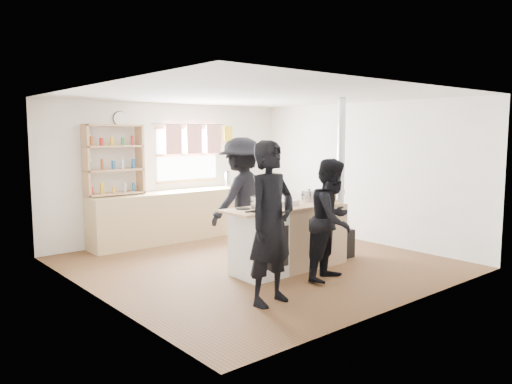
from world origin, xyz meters
TOP-DOWN VIEW (x-y plane):
  - ground at (0.00, 0.00)m, footprint 5.00×5.00m
  - back_counter at (0.00, 2.22)m, footprint 3.40×0.55m
  - shelving_unit at (-1.20, 2.34)m, footprint 1.00×0.28m
  - thermos at (1.09, 2.22)m, footprint 0.10×0.10m
  - cooking_island at (0.14, -0.55)m, footprint 1.97×0.64m
  - skillet_greens at (-0.51, -0.77)m, footprint 0.30×0.30m
  - roast_tray at (0.07, -0.54)m, footprint 0.34×0.25m
  - stockpot_stove at (-0.38, -0.47)m, footprint 0.23×0.23m
  - stockpot_counter at (0.63, -0.45)m, footprint 0.26×0.26m
  - bread_board at (0.85, -0.66)m, footprint 0.31×0.24m
  - flue_heater at (1.23, -0.54)m, footprint 0.35×0.35m
  - person_near_left at (-1.04, -1.47)m, footprint 0.74×0.54m
  - person_near_right at (0.21, -1.29)m, footprint 0.93×0.81m
  - person_far at (-0.00, 0.38)m, footprint 1.34×0.94m

SIDE VIEW (x-z plane):
  - ground at x=0.00m, z-range -0.01..0.00m
  - back_counter at x=0.00m, z-range 0.00..0.90m
  - cooking_island at x=0.14m, z-range 0.00..0.93m
  - flue_heater at x=1.23m, z-range -0.59..1.91m
  - person_near_right at x=0.21m, z-range 0.00..1.62m
  - person_near_left at x=-1.04m, z-range 0.00..1.87m
  - person_far at x=0.00m, z-range 0.00..1.89m
  - skillet_greens at x=-0.51m, z-range 0.93..0.98m
  - roast_tray at x=0.07m, z-range 0.93..1.01m
  - bread_board at x=0.85m, z-range 0.92..1.04m
  - stockpot_stove at x=-0.38m, z-range 0.92..1.11m
  - stockpot_counter at x=0.63m, z-range 0.92..1.12m
  - thermos at x=1.09m, z-range 0.90..1.19m
  - shelving_unit at x=-1.20m, z-range 0.91..2.11m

